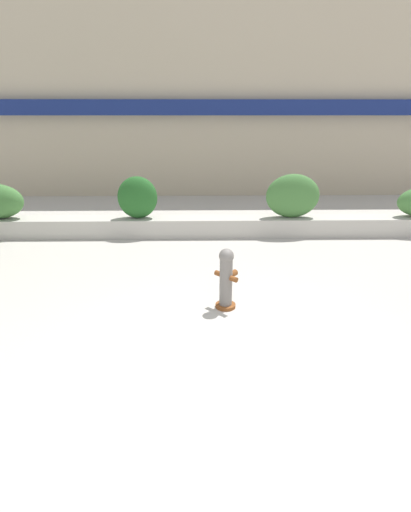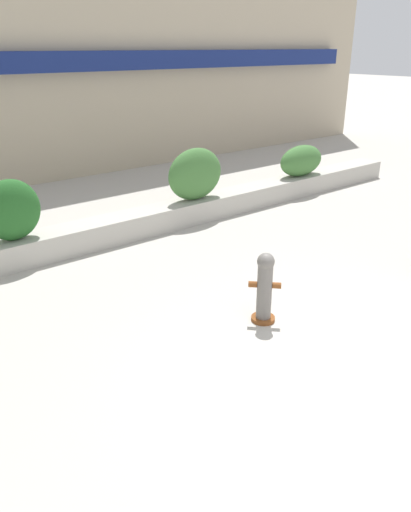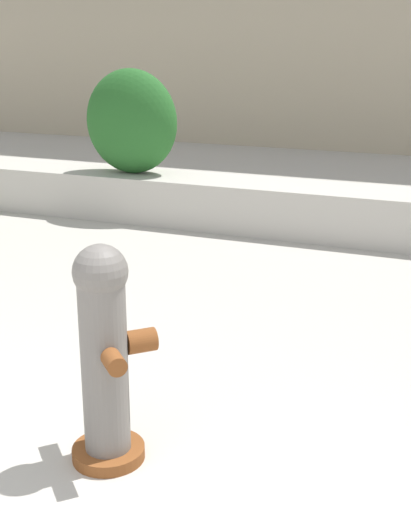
% 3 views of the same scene
% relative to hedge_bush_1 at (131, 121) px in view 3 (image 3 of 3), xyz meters
% --- Properties ---
extents(planter_wall_low, '(18.00, 0.70, 0.50)m').
position_rel_hedge_bush_1_xyz_m(planter_wall_low, '(2.08, 0.00, -0.81)').
color(planter_wall_low, '#B7B2A8').
rests_on(planter_wall_low, ground).
extents(hedge_bush_1, '(1.06, 0.57, 1.13)m').
position_rel_hedge_bush_1_xyz_m(hedge_bush_1, '(0.00, 0.00, 0.00)').
color(hedge_bush_1, '#235B23').
rests_on(hedge_bush_1, planter_wall_low).
extents(fire_hydrant, '(0.50, 0.50, 1.08)m').
position_rel_hedge_bush_1_xyz_m(fire_hydrant, '(2.10, -4.31, -0.51)').
color(fire_hydrant, brown).
rests_on(fire_hydrant, ground).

